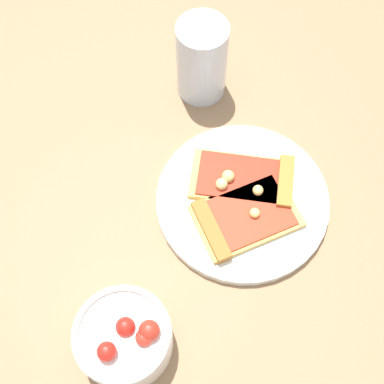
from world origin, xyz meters
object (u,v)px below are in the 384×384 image
at_px(salad_bowl, 124,338).
at_px(soda_glass, 202,63).
at_px(plate, 240,201).
at_px(pizza_slice_near, 250,179).
at_px(pizza_slice_far, 243,217).

height_order(salad_bowl, soda_glass, soda_glass).
bearing_deg(plate, pizza_slice_near, 146.68).
distance_m(plate, salad_bowl, 0.24).
xyz_separation_m(pizza_slice_far, salad_bowl, (0.14, -0.17, 0.01)).
bearing_deg(soda_glass, plate, 7.53).
distance_m(pizza_slice_near, pizza_slice_far, 0.06).
relative_size(pizza_slice_near, salad_bowl, 1.32).
bearing_deg(soda_glass, pizza_slice_near, 13.72).
distance_m(plate, pizza_slice_far, 0.03).
distance_m(plate, pizza_slice_near, 0.03).
relative_size(salad_bowl, soda_glass, 0.89).
distance_m(pizza_slice_far, salad_bowl, 0.22).
xyz_separation_m(plate, pizza_slice_near, (-0.03, 0.02, 0.01)).
bearing_deg(soda_glass, pizza_slice_far, 6.21).
xyz_separation_m(pizza_slice_near, pizza_slice_far, (0.06, -0.02, -0.00)).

